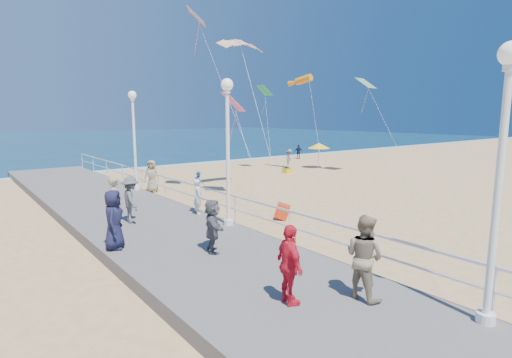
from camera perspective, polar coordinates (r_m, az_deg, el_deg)
ground at (r=18.50m, az=10.00°, el=-4.92°), size 160.00×160.00×0.00m
ocean at (r=78.27m, az=-28.08°, el=4.74°), size 160.00×90.00×0.05m
surf_line at (r=35.41m, az=-15.38°, el=1.58°), size 160.00×1.20×0.04m
boardwalk at (r=14.00m, az=-11.32°, el=-8.67°), size 5.00×44.00×0.40m
railing at (r=14.94m, az=-3.01°, el=-3.22°), size 0.05×42.00×0.55m
lamp_post_near at (r=8.60m, az=31.62°, el=2.68°), size 0.44×0.44×5.32m
lamp_post_mid at (r=14.45m, az=-4.07°, el=6.02°), size 0.44×0.44×5.32m
lamp_post_far at (r=22.48m, az=-17.05°, el=6.71°), size 0.44×0.44×5.32m
woman_holding_toddler at (r=16.58m, az=-8.31°, el=-2.50°), size 0.51×0.62×1.46m
toddler_held at (r=16.68m, az=-8.16°, el=-0.44°), size 0.47×0.53×0.90m
spectator_1 at (r=9.24m, az=15.20°, el=-10.68°), size 0.74×0.94×1.90m
spectator_2 at (r=15.78m, az=-17.44°, el=-2.84°), size 0.78×1.21×1.77m
spectator_3 at (r=8.70m, az=4.83°, el=-12.14°), size 0.70×1.11×1.75m
spectator_4 at (r=12.84m, az=-19.66°, el=-5.49°), size 0.95×1.06×1.83m
spectator_5 at (r=11.92m, az=-6.22°, el=-6.67°), size 1.04×1.54×1.60m
spectator_6 at (r=15.44m, az=-19.42°, el=-3.08°), size 0.71×0.80×1.83m
beach_walker_a at (r=34.36m, az=4.73°, el=2.97°), size 1.21×1.11×1.63m
beach_walker_b at (r=41.58m, az=6.10°, el=3.88°), size 0.92×0.72×1.46m
beach_walker_c at (r=23.92m, az=-14.66°, el=0.38°), size 1.08×1.07×1.89m
box_kite at (r=17.20m, az=3.77°, el=-4.84°), size 0.89×0.89×0.74m
beach_umbrella at (r=34.30m, az=8.97°, el=4.72°), size 1.90×1.90×2.14m
beach_chair_left at (r=31.16m, az=4.44°, el=1.22°), size 0.55×0.55×0.40m
beach_chair_right at (r=31.20m, az=4.57°, el=1.23°), size 0.55×0.55×0.40m
kite_parafoil at (r=23.89m, az=-2.15°, el=18.94°), size 2.84×0.94×0.65m
kite_windsock at (r=32.24m, az=6.85°, el=13.93°), size 0.95×2.37×1.01m
kite_diamond_pink at (r=21.73m, az=-3.35°, el=10.98°), size 1.57×1.79×1.05m
kite_diamond_multi at (r=31.59m, az=15.42°, el=13.07°), size 1.57×1.38×0.80m
kite_diamond_green at (r=32.79m, az=1.21°, el=12.52°), size 1.07×1.30×0.79m
kite_diamond_redwhite at (r=22.82m, az=-8.50°, el=21.94°), size 1.42×1.50×0.84m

